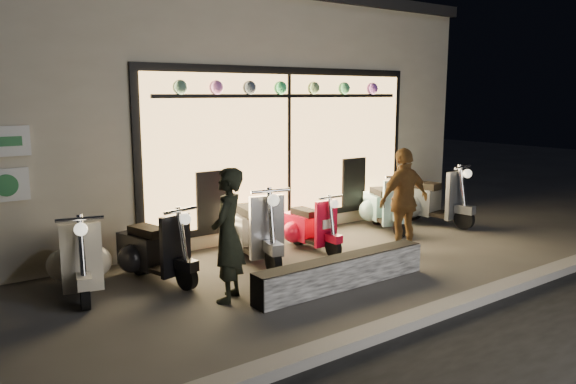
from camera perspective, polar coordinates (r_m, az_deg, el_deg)
name	(u,v)px	position (r m, az deg, el deg)	size (l,w,h in m)	color
ground	(324,271)	(7.92, 3.68, -7.98)	(40.00, 40.00, 0.00)	#383533
kerb	(440,311)	(6.58, 15.14, -11.56)	(40.00, 0.25, 0.12)	slate
shop_building	(169,110)	(11.80, -12.04, 8.12)	(10.20, 6.23, 4.20)	beige
graffiti_barrier	(342,272)	(7.24, 5.52, -8.09)	(2.60, 0.28, 0.40)	black
scooter_silver	(252,229)	(8.37, -3.68, -3.81)	(0.71, 1.57, 1.12)	black
scooter_red	(307,226)	(8.95, 1.95, -3.48)	(0.40, 1.23, 0.89)	black
scooter_black	(151,249)	(7.71, -13.76, -5.67)	(0.66, 1.39, 0.99)	black
scooter_cream	(80,258)	(7.53, -20.40, -6.29)	(0.67, 1.44, 1.02)	black
scooter_blue	(383,206)	(10.44, 9.63, -1.38)	(0.81, 1.40, 1.02)	black
scooter_grey	(425,200)	(11.01, 13.79, -0.75)	(0.67, 1.56, 1.11)	black
man	(228,235)	(6.65, -6.14, -4.37)	(0.58, 0.38, 1.59)	black
woman	(404,201)	(8.79, 11.69, -0.87)	(0.95, 0.40, 1.63)	brown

